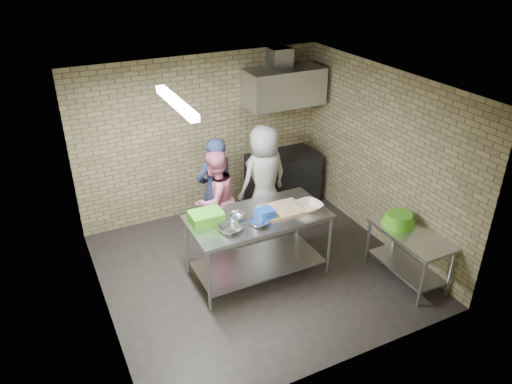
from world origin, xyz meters
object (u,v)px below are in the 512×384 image
(green_crate, at_px, (206,218))
(blue_tub, at_px, (265,214))
(side_counter, at_px, (407,255))
(stove, at_px, (283,178))
(bottle_red, at_px, (281,88))
(bottle_green, at_px, (301,86))
(green_basin, at_px, (399,219))
(woman_white, at_px, (264,178))
(woman_pink, at_px, (215,199))
(prep_table, at_px, (258,245))
(man_navy, at_px, (215,190))

(green_crate, height_order, blue_tub, green_crate)
(side_counter, distance_m, stove, 2.79)
(bottle_red, bearing_deg, blue_tub, -123.18)
(side_counter, height_order, bottle_green, bottle_green)
(green_basin, height_order, woman_white, woman_white)
(stove, relative_size, green_crate, 2.84)
(side_counter, distance_m, bottle_red, 3.44)
(blue_tub, bearing_deg, woman_white, 63.24)
(woman_white, bearing_deg, stove, -148.24)
(bottle_red, distance_m, woman_pink, 2.30)
(green_basin, relative_size, bottle_green, 3.07)
(prep_table, bearing_deg, bottle_green, 47.56)
(blue_tub, height_order, bottle_green, bottle_green)
(blue_tub, height_order, man_navy, man_navy)
(woman_white, bearing_deg, blue_tub, 53.98)
(stove, xyz_separation_m, blue_tub, (-1.31, -1.84, 0.57))
(woman_pink, bearing_deg, bottle_green, -178.18)
(blue_tub, distance_m, green_basin, 1.87)
(bottle_red, height_order, man_navy, bottle_red)
(side_counter, xyz_separation_m, bottle_red, (-0.40, 2.99, 1.65))
(side_counter, distance_m, man_navy, 2.95)
(side_counter, distance_m, green_crate, 2.83)
(bottle_red, xyz_separation_m, woman_white, (-0.73, -0.83, -1.16))
(green_crate, distance_m, woman_white, 1.73)
(green_crate, height_order, bottle_red, bottle_red)
(woman_pink, bearing_deg, green_basin, 115.14)
(bottle_red, bearing_deg, stove, -101.77)
(green_basin, bearing_deg, stove, 99.76)
(green_crate, relative_size, blue_tub, 2.00)
(prep_table, height_order, man_navy, man_navy)
(bottle_red, bearing_deg, green_crate, -138.61)
(prep_table, relative_size, green_crate, 4.50)
(green_basin, xyz_separation_m, bottle_green, (0.02, 2.74, 1.18))
(green_crate, height_order, man_navy, man_navy)
(woman_pink, bearing_deg, side_counter, 111.58)
(stove, xyz_separation_m, bottle_red, (0.05, 0.24, 1.58))
(prep_table, relative_size, stove, 1.59)
(side_counter, height_order, bottle_red, bottle_red)
(stove, xyz_separation_m, woman_pink, (-1.60, -0.77, 0.33))
(green_basin, relative_size, man_navy, 0.27)
(man_navy, bearing_deg, green_crate, 54.88)
(prep_table, xyz_separation_m, bottle_red, (1.41, 1.98, 1.55))
(stove, bearing_deg, prep_table, -128.02)
(prep_table, bearing_deg, green_crate, 170.27)
(man_navy, bearing_deg, woman_pink, 58.22)
(bottle_red, relative_size, woman_pink, 0.12)
(bottle_green, xyz_separation_m, man_navy, (-1.98, -0.86, -1.16))
(prep_table, distance_m, bottle_green, 3.09)
(man_navy, bearing_deg, side_counter, 125.62)
(woman_white, bearing_deg, man_navy, -7.56)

